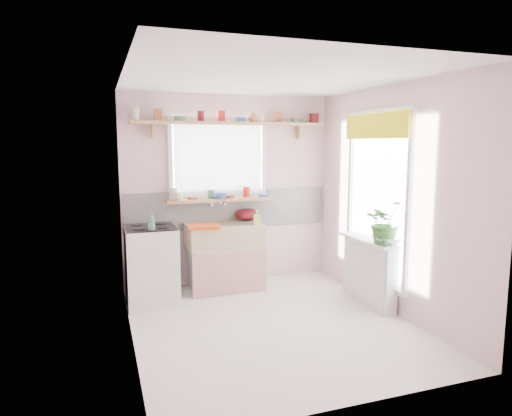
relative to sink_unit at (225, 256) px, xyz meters
name	(u,v)px	position (x,y,z in m)	size (l,w,h in m)	color
room	(297,184)	(0.81, -0.43, 0.94)	(3.20, 3.20, 3.20)	white
sink_unit	(225,256)	(0.00, 0.00, 0.00)	(0.95, 0.65, 1.11)	white
cooker	(152,265)	(-0.95, -0.24, 0.03)	(0.58, 0.58, 0.93)	white
radiator_ledge	(369,270)	(1.45, -1.09, -0.03)	(0.22, 0.95, 0.78)	white
windowsill	(220,200)	(0.00, 0.19, 0.71)	(1.40, 0.22, 0.04)	tan
pine_shelf	(231,124)	(0.15, 0.18, 1.69)	(2.52, 0.24, 0.04)	tan
shelf_crockery	(229,118)	(0.13, 0.18, 1.76)	(2.47, 0.11, 0.12)	silver
sill_crockery	(217,194)	(-0.05, 0.19, 0.78)	(1.35, 0.11, 0.12)	silver
dish_tray	(204,226)	(-0.31, -0.19, 0.44)	(0.38, 0.28, 0.04)	#ED5615
colander	(247,214)	(0.38, 0.21, 0.49)	(0.34, 0.34, 0.15)	#5B0F18
jade_plant	(385,222)	(1.44, -1.38, 0.59)	(0.44, 0.38, 0.49)	#2E6227
fruit_bowl	(388,240)	(1.48, -1.38, 0.38)	(0.34, 0.34, 0.08)	silver
herb_pot	(385,236)	(1.36, -1.49, 0.46)	(0.12, 0.08, 0.23)	#2B692A
soap_bottle_sink	(257,217)	(0.37, -0.19, 0.51)	(0.08, 0.09, 0.19)	#C5D35D
sill_cup	(178,197)	(-0.56, 0.13, 0.77)	(0.12, 0.12, 0.09)	silver
sill_bowl	(220,196)	(-0.02, 0.13, 0.76)	(0.20, 0.20, 0.06)	#3762B3
shelf_vase	(253,117)	(0.43, 0.12, 1.78)	(0.13, 0.13, 0.14)	#B86438
cooker_bottle	(151,220)	(-0.96, -0.46, 0.59)	(0.08, 0.08, 0.22)	#3D7A51
fruit	(388,234)	(1.49, -1.38, 0.45)	(0.20, 0.14, 0.10)	orange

